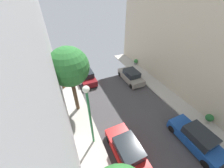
# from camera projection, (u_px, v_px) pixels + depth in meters

# --- Properties ---
(parked_car_left_3) EXTENTS (1.78, 4.20, 1.57)m
(parked_car_left_3) POSITION_uv_depth(u_px,v_px,m) (127.00, 151.00, 9.40)
(parked_car_left_3) COLOR red
(parked_car_left_3) RESTS_ON ground
(parked_car_left_4) EXTENTS (1.78, 4.20, 1.57)m
(parked_car_left_4) POSITION_uv_depth(u_px,v_px,m) (86.00, 76.00, 17.35)
(parked_car_left_4) COLOR maroon
(parked_car_left_4) RESTS_ON ground
(parked_car_right_2) EXTENTS (1.78, 4.20, 1.57)m
(parked_car_right_2) POSITION_uv_depth(u_px,v_px,m) (196.00, 138.00, 10.18)
(parked_car_right_2) COLOR #194799
(parked_car_right_2) RESTS_ON ground
(parked_car_right_3) EXTENTS (1.78, 4.20, 1.57)m
(parked_car_right_3) POSITION_uv_depth(u_px,v_px,m) (131.00, 76.00, 17.38)
(parked_car_right_3) COLOR gray
(parked_car_right_3) RESTS_ON ground
(street_tree_2) EXTENTS (3.35, 3.35, 6.53)m
(street_tree_2) POSITION_uv_depth(u_px,v_px,m) (69.00, 67.00, 10.64)
(street_tree_2) COLOR brown
(street_tree_2) RESTS_ON sidewalk_left
(potted_plant_0) EXTENTS (0.63, 0.63, 0.85)m
(potted_plant_0) POSITION_uv_depth(u_px,v_px,m) (136.00, 62.00, 21.03)
(potted_plant_0) COLOR slate
(potted_plant_0) RESTS_ON sidewalk_right
(potted_plant_3) EXTENTS (0.68, 0.68, 0.96)m
(potted_plant_3) POSITION_uv_depth(u_px,v_px,m) (209.00, 118.00, 11.78)
(potted_plant_3) COLOR #B2A899
(potted_plant_3) RESTS_ON sidewalk_right
(potted_plant_4) EXTENTS (0.42, 0.42, 0.66)m
(potted_plant_4) POSITION_uv_depth(u_px,v_px,m) (63.00, 85.00, 16.13)
(potted_plant_4) COLOR brown
(potted_plant_4) RESTS_ON sidewalk_left
(lamp_post) EXTENTS (0.44, 0.44, 5.60)m
(lamp_post) POSITION_uv_depth(u_px,v_px,m) (89.00, 110.00, 8.43)
(lamp_post) COLOR #26723F
(lamp_post) RESTS_ON sidewalk_left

